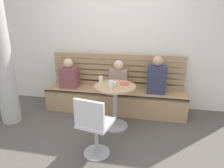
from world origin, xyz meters
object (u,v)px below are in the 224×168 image
Objects in this scene: cafe_table at (115,98)px; cup_glass_tall at (111,84)px; cup_water_clear at (101,79)px; person_child_left at (119,77)px; cup_ceramic_white at (113,84)px; person_child_middle at (69,75)px; booth_bench at (114,101)px; white_chair at (94,125)px; person_adult at (157,77)px; plate_small at (125,84)px.

cafe_table is 0.31m from cup_glass_tall.
cafe_table is 6.73× the size of cup_water_clear.
cup_glass_tall is at bearing -108.58° from cafe_table.
person_child_left is 0.64m from cup_ceramic_white.
booth_bench is at bearing -0.07° from person_child_middle.
booth_bench is 0.91m from cup_glass_tall.
person_child_middle is at bearing 144.79° from cup_glass_tall.
booth_bench is at bearing 89.48° from white_chair.
cup_water_clear is (-0.27, 0.12, 0.28)m from cafe_table.
person_child_middle reaches higher than cafe_table.
white_chair is at bearing -119.23° from person_adult.
plate_small is at bearing -69.92° from person_child_left.
cup_glass_tall is (0.00, -0.74, 0.10)m from person_child_left.
plate_small is at bearing -0.59° from cup_water_clear.
booth_bench is 0.75m from cup_water_clear.
person_adult is at bearing 46.00° from cup_glass_tall.
booth_bench is 3.65× the size of cafe_table.
person_adult is 1.06m from cup_water_clear.
person_child_left reaches higher than cup_ceramic_white.
cup_water_clear is 0.33m from cup_glass_tall.
cup_water_clear reaches higher than cup_ceramic_white.
cup_water_clear is (-0.93, -0.50, 0.04)m from person_adult.
plate_small is (-0.53, -0.50, -0.01)m from person_adult.
booth_bench is 0.66m from cafe_table.
booth_bench is at bearing 96.02° from cup_glass_tall.
person_child_left is 3.49× the size of plate_small.
person_child_middle reaches higher than booth_bench.
white_chair reaches higher than cafe_table.
person_adult reaches higher than booth_bench.
cup_ceramic_white reaches higher than cafe_table.
cup_water_clear is (-0.15, -0.46, 0.57)m from booth_bench.
cup_water_clear reaches higher than cafe_table.
cup_water_clear is at bearing -114.20° from person_child_left.
person_adult is at bearing 2.29° from booth_bench.
cafe_table is 0.87× the size of white_chair.
person_adult reaches higher than cafe_table.
person_adult is at bearing 60.77° from white_chair.
person_adult is 0.71m from person_child_left.
cup_water_clear is 1.38× the size of cup_ceramic_white.
person_child_left is 1.00× the size of person_child_middle.
white_chair reaches higher than cup_ceramic_white.
booth_bench is at bearing 98.82° from cup_ceramic_white.
person_child_middle is (-1.00, -0.03, 0.00)m from person_child_left.
plate_small is (0.14, 0.11, 0.23)m from cafe_table.
cup_ceramic_white is at bearing -88.13° from person_child_left.
white_chair is 5.00× the size of plate_small.
person_adult reaches higher than person_child_left.
person_child_middle reaches higher than cup_ceramic_white.
cup_ceramic_white is (0.11, 0.79, 0.31)m from white_chair.
cup_water_clear is at bearing -152.03° from person_adult.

